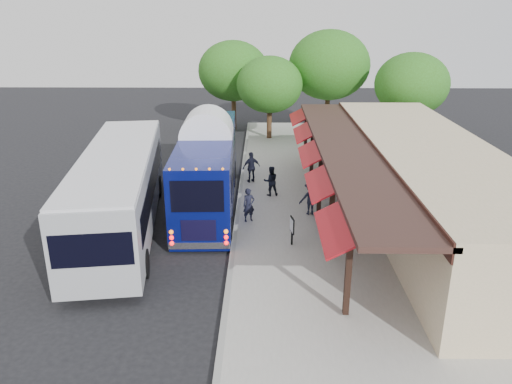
% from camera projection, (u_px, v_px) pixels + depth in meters
% --- Properties ---
extents(ground, '(90.00, 90.00, 0.00)m').
position_uv_depth(ground, '(231.00, 258.00, 19.26)').
color(ground, black).
rests_on(ground, ground).
extents(sidewalk, '(10.00, 40.00, 0.15)m').
position_uv_depth(sidewalk, '(345.00, 217.00, 22.93)').
color(sidewalk, '#9E9B93').
rests_on(sidewalk, ground).
extents(curb, '(0.20, 40.00, 0.16)m').
position_uv_depth(curb, '(237.00, 216.00, 22.99)').
color(curb, gray).
rests_on(curb, ground).
extents(station_shelter, '(8.15, 20.00, 3.60)m').
position_uv_depth(station_shelter, '(423.00, 181.00, 22.28)').
color(station_shelter, tan).
rests_on(station_shelter, ground).
extents(coach_bus, '(2.86, 11.71, 3.71)m').
position_uv_depth(coach_bus, '(208.00, 164.00, 24.26)').
color(coach_bus, '#070E56').
rests_on(coach_bus, ground).
extents(city_bus, '(4.54, 13.11, 3.45)m').
position_uv_depth(city_bus, '(120.00, 187.00, 21.29)').
color(city_bus, '#989CA1').
rests_on(city_bus, ground).
extents(ped_a, '(0.65, 0.56, 1.52)m').
position_uv_depth(ped_a, '(249.00, 205.00, 22.07)').
color(ped_a, black).
rests_on(ped_a, sidewalk).
extents(ped_b, '(0.85, 0.72, 1.53)m').
position_uv_depth(ped_b, '(271.00, 181.00, 25.16)').
color(ped_b, black).
rests_on(ped_b, sidewalk).
extents(ped_c, '(1.07, 0.76, 1.68)m').
position_uv_depth(ped_c, '(251.00, 167.00, 27.10)').
color(ped_c, black).
rests_on(ped_c, sidewalk).
extents(ped_d, '(1.11, 0.76, 1.59)m').
position_uv_depth(ped_d, '(310.00, 198.00, 22.80)').
color(ped_d, black).
rests_on(ped_d, sidewalk).
extents(sign_board, '(0.16, 0.53, 1.18)m').
position_uv_depth(sign_board, '(292.00, 226.00, 19.78)').
color(sign_board, black).
rests_on(sign_board, sidewalk).
extents(tree_left, '(4.72, 4.72, 6.04)m').
position_uv_depth(tree_left, '(270.00, 85.00, 35.49)').
color(tree_left, '#382314').
rests_on(tree_left, ground).
extents(tree_mid, '(6.05, 6.05, 7.74)m').
position_uv_depth(tree_mid, '(329.00, 65.00, 37.12)').
color(tree_mid, '#382314').
rests_on(tree_mid, ground).
extents(tree_right, '(5.01, 5.01, 6.41)m').
position_uv_depth(tree_right, '(412.00, 84.00, 33.85)').
color(tree_right, '#382314').
rests_on(tree_right, ground).
extents(tree_far, '(5.40, 5.40, 6.92)m').
position_uv_depth(tree_far, '(233.00, 71.00, 38.35)').
color(tree_far, '#382314').
rests_on(tree_far, ground).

